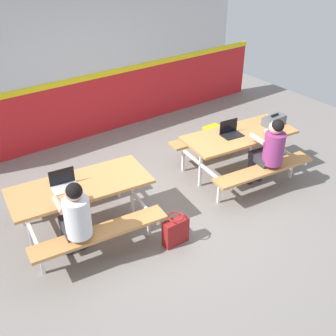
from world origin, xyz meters
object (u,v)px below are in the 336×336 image
(picnic_table_right, at_px, (239,143))
(tote_bag_bright, at_px, (176,231))
(picnic_table_left, at_px, (81,195))
(student_nearer, at_px, (76,217))
(laptop_dark, at_px, (231,132))
(backpack_dark, at_px, (211,138))
(student_further, at_px, (270,149))
(laptop_silver, at_px, (64,184))
(toolbox_grey, at_px, (274,120))

(picnic_table_right, distance_m, tote_bag_bright, 1.98)
(picnic_table_left, distance_m, student_nearer, 0.62)
(laptop_dark, bearing_deg, backpack_dark, 65.89)
(laptop_dark, height_order, backpack_dark, laptop_dark)
(laptop_dark, bearing_deg, picnic_table_right, -21.12)
(picnic_table_left, height_order, student_nearer, student_nearer)
(backpack_dark, bearing_deg, picnic_table_left, -165.32)
(student_further, xyz_separation_m, laptop_silver, (-2.86, 0.78, 0.08))
(backpack_dark, bearing_deg, laptop_dark, -114.11)
(picnic_table_right, bearing_deg, student_nearer, -172.74)
(backpack_dark, height_order, tote_bag_bright, backpack_dark)
(student_further, relative_size, tote_bag_bright, 2.81)
(laptop_silver, relative_size, tote_bag_bright, 0.80)
(picnic_table_left, xyz_separation_m, backpack_dark, (2.87, 0.75, -0.36))
(student_nearer, distance_m, backpack_dark, 3.45)
(toolbox_grey, bearing_deg, laptop_dark, 170.63)
(student_nearer, relative_size, laptop_dark, 3.51)
(picnic_table_left, bearing_deg, tote_bag_bright, -47.27)
(picnic_table_left, distance_m, laptop_silver, 0.28)
(backpack_dark, bearing_deg, student_nearer, -158.09)
(student_further, xyz_separation_m, backpack_dark, (0.18, 1.47, -0.49))
(picnic_table_left, xyz_separation_m, toolbox_grey, (3.30, -0.23, 0.24))
(laptop_silver, distance_m, backpack_dark, 3.17)
(student_nearer, xyz_separation_m, toolbox_grey, (3.60, 0.29, 0.10))
(picnic_table_left, xyz_separation_m, student_nearer, (-0.30, -0.52, 0.13))
(picnic_table_right, xyz_separation_m, student_further, (0.06, -0.57, 0.13))
(student_nearer, xyz_separation_m, backpack_dark, (3.17, 1.27, -0.49))
(picnic_table_left, bearing_deg, toolbox_grey, -4.00)
(student_nearer, height_order, student_further, same)
(student_nearer, height_order, laptop_silver, student_nearer)
(student_further, height_order, tote_bag_bright, student_further)
(student_nearer, bearing_deg, picnic_table_left, 59.84)
(picnic_table_left, height_order, laptop_dark, laptop_dark)
(student_further, bearing_deg, tote_bag_bright, -174.32)
(student_further, bearing_deg, backpack_dark, 83.03)
(picnic_table_left, distance_m, toolbox_grey, 3.32)
(student_further, distance_m, laptop_dark, 0.66)
(tote_bag_bright, bearing_deg, laptop_dark, 26.01)
(picnic_table_right, relative_size, student_further, 1.53)
(laptop_silver, bearing_deg, laptop_dark, -3.34)
(student_further, height_order, backpack_dark, student_further)
(student_nearer, bearing_deg, toolbox_grey, 4.66)
(laptop_dark, distance_m, backpack_dark, 1.09)
(backpack_dark, bearing_deg, toolbox_grey, -66.12)
(student_further, relative_size, laptop_silver, 3.51)
(picnic_table_left, bearing_deg, laptop_dark, -2.23)
(picnic_table_right, height_order, backpack_dark, picnic_table_right)
(backpack_dark, bearing_deg, picnic_table_right, -104.81)
(picnic_table_right, height_order, toolbox_grey, toolbox_grey)
(picnic_table_left, distance_m, picnic_table_right, 2.63)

